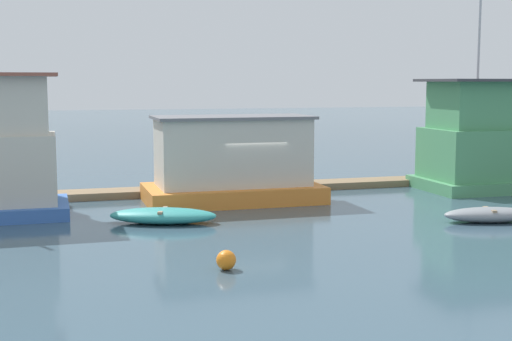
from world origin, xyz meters
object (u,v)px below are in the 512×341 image
dinghy_teal (163,216)px  mooring_post_far_left (289,174)px  houseboat_green (479,140)px  houseboat_orange (233,163)px  dinghy_grey (490,215)px  buoy_orange (226,260)px  mooring_post_far_right (447,169)px  mooring_post_near_left (169,184)px

dinghy_teal → mooring_post_far_left: size_ratio=2.40×
houseboat_green → mooring_post_far_left: (-8.61, 1.40, -1.42)m
houseboat_orange → dinghy_grey: bearing=-41.6°
houseboat_orange → mooring_post_far_left: size_ratio=4.29×
mooring_post_far_left → buoy_orange: bearing=-116.0°
dinghy_teal → dinghy_grey: size_ratio=1.18×
dinghy_teal → mooring_post_far_right: size_ratio=2.53×
mooring_post_far_right → dinghy_grey: bearing=-111.9°
houseboat_green → buoy_orange: (-14.35, -10.38, -1.98)m
houseboat_green → buoy_orange: bearing=-144.1°
houseboat_green → mooring_post_far_right: size_ratio=5.64×
mooring_post_far_right → dinghy_teal: bearing=-159.9°
dinghy_teal → buoy_orange: (0.62, -6.56, -0.01)m
houseboat_orange → dinghy_teal: size_ratio=1.79×
houseboat_orange → mooring_post_far_right: houseboat_orange is taller
houseboat_orange → buoy_orange: bearing=-105.4°
dinghy_teal → dinghy_grey: dinghy_teal is taller
dinghy_teal → houseboat_orange: bearing=47.1°
houseboat_orange → buoy_orange: (-2.82, -10.26, -1.34)m
mooring_post_far_left → houseboat_green: bearing=-9.2°
dinghy_grey → mooring_post_near_left: mooring_post_near_left is taller
houseboat_green → mooring_post_far_left: bearing=170.8°
houseboat_orange → mooring_post_near_left: houseboat_orange is taller
houseboat_orange → dinghy_grey: (7.51, -6.67, -1.34)m
houseboat_orange → dinghy_teal: houseboat_orange is taller
dinghy_teal → dinghy_grey: bearing=-15.2°
dinghy_teal → mooring_post_far_right: (14.23, 5.22, 0.51)m
mooring_post_near_left → mooring_post_far_right: size_ratio=0.80×
dinghy_grey → mooring_post_far_right: mooring_post_far_right is taller
dinghy_grey → mooring_post_near_left: (-9.87, 8.19, 0.36)m
dinghy_teal → buoy_orange: bearing=-84.6°
houseboat_orange → mooring_post_far_left: 3.38m
houseboat_green → dinghy_grey: size_ratio=2.62×
mooring_post_far_right → mooring_post_far_left: 7.88m
buoy_orange → mooring_post_far_right: bearing=40.9°
houseboat_green → dinghy_teal: bearing=-165.7°
mooring_post_near_left → houseboat_orange: bearing=-32.7°
houseboat_orange → buoy_orange: houseboat_orange is taller
mooring_post_near_left → mooring_post_far_left: bearing=0.0°
buoy_orange → mooring_post_far_left: bearing=64.0°
dinghy_grey → mooring_post_far_left: 9.40m
houseboat_orange → mooring_post_near_left: size_ratio=5.67×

